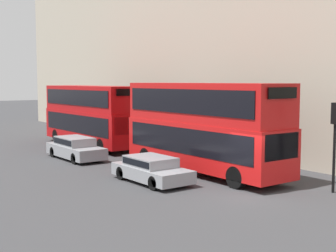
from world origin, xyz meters
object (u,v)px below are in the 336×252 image
(bus_second_in_queue, at_px, (91,113))
(pedestrian, at_px, (110,130))
(car_hatchback, at_px, (75,147))
(traffic_light, at_px, (335,128))
(car_dark_sedan, at_px, (151,169))
(bus_leading, at_px, (203,124))

(bus_second_in_queue, bearing_deg, pedestrian, 40.37)
(bus_second_in_queue, height_order, car_hatchback, bus_second_in_queue)
(traffic_light, bearing_deg, bus_second_in_queue, 94.99)
(car_dark_sedan, xyz_separation_m, traffic_light, (5.06, -6.32, 2.11))
(car_hatchback, xyz_separation_m, pedestrian, (6.31, 6.96, 0.05))
(bus_second_in_queue, distance_m, car_hatchback, 5.88)
(pedestrian, bearing_deg, bus_leading, -101.08)
(car_hatchback, xyz_separation_m, traffic_light, (5.06, -14.45, 2.05))
(bus_second_in_queue, height_order, pedestrian, bus_second_in_queue)
(bus_second_in_queue, relative_size, pedestrian, 6.33)
(bus_second_in_queue, bearing_deg, traffic_light, -85.01)
(bus_leading, distance_m, bus_second_in_queue, 12.38)
(bus_leading, relative_size, car_dark_sedan, 2.39)
(pedestrian, bearing_deg, car_hatchback, -132.18)
(car_dark_sedan, relative_size, car_hatchback, 0.90)
(bus_second_in_queue, bearing_deg, car_dark_sedan, -105.07)
(traffic_light, bearing_deg, bus_leading, 104.16)
(bus_leading, bearing_deg, car_hatchback, 113.31)
(bus_second_in_queue, distance_m, traffic_light, 19.02)
(traffic_light, xyz_separation_m, pedestrian, (1.25, 21.41, -2.00))
(traffic_light, bearing_deg, pedestrian, 86.65)
(pedestrian, bearing_deg, car_dark_sedan, -112.68)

